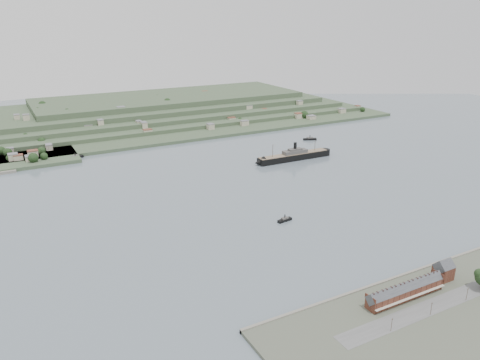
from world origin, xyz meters
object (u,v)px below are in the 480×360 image
terrace_row (405,291)px  steamship (292,156)px  gabled_building (443,270)px  tugboat (285,220)px

terrace_row → steamship: steamship is taller
terrace_row → steamship: (101.61, 267.20, -2.27)m
terrace_row → gabled_building: size_ratio=3.95×
steamship → tugboat: 172.13m
terrace_row → tugboat: bearing=89.9°
terrace_row → gabled_building: gabled_building is taller
tugboat → terrace_row: bearing=-90.1°
steamship → terrace_row: bearing=-110.8°
tugboat → steamship: bearing=53.9°
gabled_building → tugboat: size_ratio=1.04×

